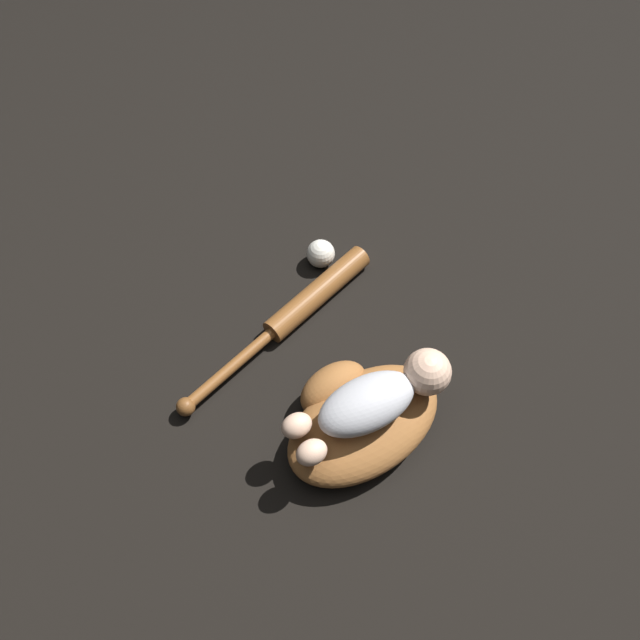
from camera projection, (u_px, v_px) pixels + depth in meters
name	position (u px, v px, depth m)	size (l,w,h in m)	color
ground_plane	(373.00, 427.00, 1.37)	(6.00, 6.00, 0.00)	black
baseball_glove	(359.00, 417.00, 1.33)	(0.41, 0.33, 0.11)	#935B2D
baby_figure	(378.00, 398.00, 1.25)	(0.36, 0.23, 0.10)	#B2B2B7
baseball_bat	(300.00, 308.00, 1.51)	(0.61, 0.11, 0.06)	brown
baseball	(321.00, 254.00, 1.59)	(0.07, 0.07, 0.07)	silver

